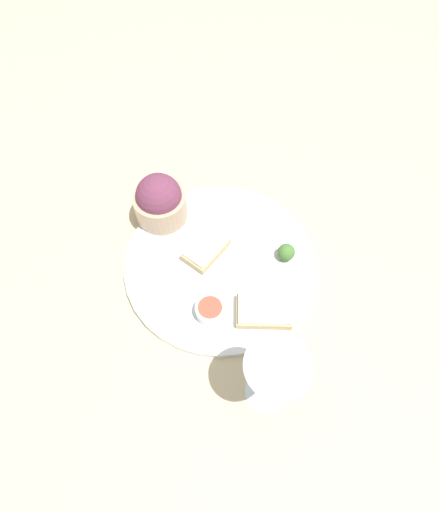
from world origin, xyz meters
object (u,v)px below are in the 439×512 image
(wine_glass, at_px, (273,375))
(sauce_ramekin, at_px, (210,310))
(salad_bowl, at_px, (160,201))
(cheese_toast_near, at_px, (264,311))
(cheese_toast_far, at_px, (206,248))

(wine_glass, bearing_deg, sauce_ramekin, 90.65)
(salad_bowl, height_order, sauce_ramekin, salad_bowl)
(salad_bowl, xyz_separation_m, cheese_toast_near, (0.04, -0.28, -0.03))
(sauce_ramekin, height_order, wine_glass, wine_glass)
(sauce_ramekin, relative_size, cheese_toast_far, 0.52)
(cheese_toast_near, height_order, wine_glass, wine_glass)
(salad_bowl, bearing_deg, sauce_ramekin, -98.59)
(sauce_ramekin, bearing_deg, cheese_toast_near, -34.51)
(wine_glass, bearing_deg, salad_bowl, 85.16)
(sauce_ramekin, xyz_separation_m, cheese_toast_far, (0.06, 0.11, -0.00))
(cheese_toast_near, height_order, cheese_toast_far, same)
(sauce_ramekin, height_order, cheese_toast_near, same)
(sauce_ramekin, distance_m, wine_glass, 0.18)
(salad_bowl, xyz_separation_m, sauce_ramekin, (-0.03, -0.23, -0.03))
(sauce_ramekin, xyz_separation_m, cheese_toast_near, (0.08, -0.05, -0.00))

